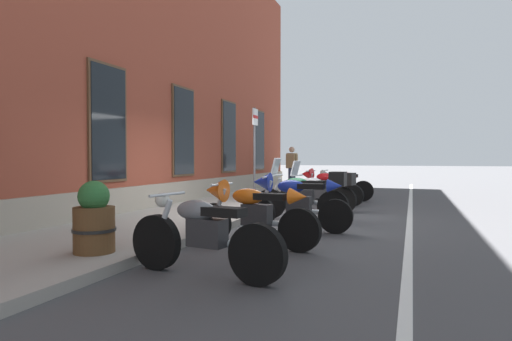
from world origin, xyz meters
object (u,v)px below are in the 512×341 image
at_px(motorcycle_yellow_naked, 341,185).
at_px(parking_sign, 255,142).
at_px(motorcycle_grey_naked, 202,235).
at_px(motorcycle_silver_touring, 321,191).
at_px(motorcycle_green_touring, 306,195).
at_px(motorcycle_blue_sport, 292,200).
at_px(pedestrian_tan_coat, 292,165).
at_px(motorcycle_orange_sport, 249,210).
at_px(motorcycle_red_sport, 326,185).
at_px(barrel_planter, 94,221).

relative_size(motorcycle_yellow_naked, parking_sign, 0.79).
relative_size(motorcycle_grey_naked, motorcycle_silver_touring, 1.01).
distance_m(motorcycle_yellow_naked, parking_sign, 3.72).
distance_m(motorcycle_green_touring, parking_sign, 2.86).
bearing_deg(motorcycle_blue_sport, parking_sign, 30.39).
bearing_deg(pedestrian_tan_coat, motorcycle_blue_sport, -165.02).
bearing_deg(motorcycle_grey_naked, pedestrian_tan_coat, 10.29).
relative_size(motorcycle_green_touring, pedestrian_tan_coat, 1.25).
relative_size(motorcycle_grey_naked, motorcycle_orange_sport, 0.97).
xyz_separation_m(motorcycle_green_touring, parking_sign, (1.83, 1.83, 1.23)).
bearing_deg(motorcycle_red_sport, barrel_planter, 169.32).
bearing_deg(motorcycle_blue_sport, motorcycle_yellow_naked, 0.51).
height_order(motorcycle_yellow_naked, parking_sign, parking_sign).
bearing_deg(motorcycle_blue_sport, motorcycle_orange_sport, 171.59).
distance_m(motorcycle_grey_naked, motorcycle_red_sport, 8.13).
distance_m(motorcycle_grey_naked, motorcycle_silver_touring, 6.48).
relative_size(motorcycle_blue_sport, parking_sign, 0.81).
relative_size(motorcycle_green_touring, motorcycle_silver_touring, 1.02).
distance_m(motorcycle_grey_naked, parking_sign, 6.98).
height_order(motorcycle_red_sport, motorcycle_yellow_naked, motorcycle_red_sport).
height_order(motorcycle_silver_touring, motorcycle_red_sport, motorcycle_silver_touring).
distance_m(motorcycle_blue_sport, motorcycle_red_sport, 4.75).
distance_m(motorcycle_blue_sport, parking_sign, 3.95).
height_order(motorcycle_red_sport, pedestrian_tan_coat, pedestrian_tan_coat).
bearing_deg(motorcycle_grey_naked, motorcycle_red_sport, 0.79).
relative_size(motorcycle_silver_touring, barrel_planter, 2.21).
height_order(motorcycle_orange_sport, motorcycle_red_sport, motorcycle_red_sport).
bearing_deg(parking_sign, motorcycle_orange_sport, -161.18).
height_order(parking_sign, barrel_planter, parking_sign).
xyz_separation_m(pedestrian_tan_coat, barrel_planter, (-12.17, -0.62, -0.52)).
bearing_deg(motorcycle_red_sport, motorcycle_grey_naked, -179.21).
xyz_separation_m(motorcycle_orange_sport, motorcycle_blue_sport, (1.63, -0.24, 0.03)).
bearing_deg(pedestrian_tan_coat, motorcycle_yellow_naked, -139.38).
xyz_separation_m(motorcycle_red_sport, parking_sign, (-1.50, 1.64, 1.22)).
xyz_separation_m(motorcycle_yellow_naked, barrel_planter, (-9.45, 1.72, 0.07)).
bearing_deg(motorcycle_orange_sport, motorcycle_grey_naked, -177.06).
distance_m(motorcycle_red_sport, barrel_planter, 8.14).
xyz_separation_m(motorcycle_grey_naked, pedestrian_tan_coat, (12.30, 2.24, 0.59)).
height_order(motorcycle_green_touring, parking_sign, parking_sign).
height_order(motorcycle_green_touring, motorcycle_red_sport, motorcycle_green_touring).
height_order(motorcycle_green_touring, pedestrian_tan_coat, pedestrian_tan_coat).
relative_size(motorcycle_red_sport, barrel_planter, 2.21).
xyz_separation_m(motorcycle_silver_touring, motorcycle_red_sport, (1.66, 0.19, 0.04)).
xyz_separation_m(motorcycle_blue_sport, motorcycle_red_sport, (4.74, 0.26, -0.01)).
bearing_deg(motorcycle_yellow_naked, barrel_planter, 169.72).
xyz_separation_m(parking_sign, barrel_planter, (-6.50, -0.13, -1.24)).
bearing_deg(motorcycle_silver_touring, motorcycle_orange_sport, 178.00).
bearing_deg(motorcycle_green_touring, motorcycle_yellow_naked, -0.19).
height_order(motorcycle_green_touring, barrel_planter, motorcycle_green_touring).
height_order(motorcycle_orange_sport, pedestrian_tan_coat, pedestrian_tan_coat).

